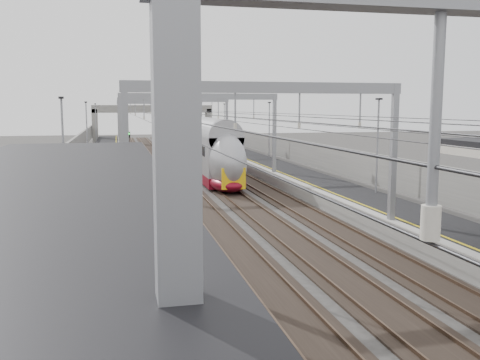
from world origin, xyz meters
TOP-DOWN VIEW (x-y plane):
  - platform_left at (-8.00, 45.00)m, footprint 4.00×120.00m
  - platform_right at (8.00, 45.00)m, footprint 4.00×120.00m
  - tracks at (0.00, 45.00)m, footprint 11.40×140.00m
  - overhead_line at (0.00, 51.62)m, footprint 13.00×140.00m
  - overbridge at (0.00, 100.00)m, footprint 22.00×2.20m
  - wall_left at (-11.20, 45.00)m, footprint 0.30×120.00m
  - wall_right at (11.20, 45.00)m, footprint 0.30×120.00m
  - train at (1.50, 59.98)m, footprint 2.81×51.29m
  - signal_green at (-5.20, 66.31)m, footprint 0.32×0.32m
  - signal_red_near at (3.20, 68.36)m, footprint 0.32×0.32m
  - signal_red_far at (5.40, 73.23)m, footprint 0.32×0.32m

SIDE VIEW (x-z plane):
  - tracks at x=0.00m, z-range -0.05..0.15m
  - platform_left at x=-8.00m, z-range 0.00..1.00m
  - platform_right at x=8.00m, z-range 0.00..1.00m
  - wall_left at x=-11.20m, z-range 0.00..3.20m
  - wall_right at x=11.20m, z-range 0.00..3.20m
  - train at x=1.50m, z-range -0.05..4.40m
  - signal_green at x=-5.20m, z-range 0.68..4.15m
  - signal_red_near at x=3.20m, z-range 0.68..4.15m
  - signal_red_far at x=5.40m, z-range 0.68..4.15m
  - overbridge at x=0.00m, z-range 1.86..8.76m
  - overhead_line at x=0.00m, z-range 2.84..9.44m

